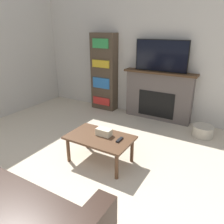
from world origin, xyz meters
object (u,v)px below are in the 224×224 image
Objects in this scene: tv at (161,56)px; coffee_table at (100,140)px; storage_basket at (203,131)px; fireplace at (158,95)px; bookshelf at (104,73)px.

coffee_table is at bearing -94.75° from tv.
fireplace is at bearing 159.13° from storage_basket.
fireplace is at bearing 85.30° from coffee_table.
bookshelf is 2.45m from storage_basket.
tv reaches higher than fireplace.
storage_basket is at bearing -19.87° from tv.
tv is 1.14× the size of coffee_table.
fireplace is 1.98m from coffee_table.
coffee_table is 2.32m from bookshelf.
storage_basket is at bearing -8.81° from bookshelf.
tv is 0.61× the size of bookshelf.
storage_basket is (1.00, -0.38, -0.41)m from fireplace.
tv reaches higher than storage_basket.
fireplace is at bearing 0.98° from bookshelf.
bookshelf reaches higher than fireplace.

